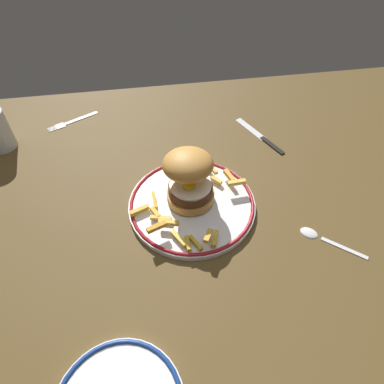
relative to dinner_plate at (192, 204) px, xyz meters
The scene contains 7 objects.
ground_plane 6.39cm from the dinner_plate, 33.34° to the right, with size 145.50×108.31×4.00cm, color #513D1E.
dinner_plate is the anchor object (origin of this frame).
burger 7.07cm from the dinner_plate, 101.67° to the left, with size 10.54×11.63×12.28cm.
fries_pile 2.97cm from the dinner_plate, 134.33° to the right, with size 25.34×26.56×2.99cm.
fork 45.51cm from the dinner_plate, 128.33° to the left, with size 13.44×7.80×0.36cm.
knife 29.85cm from the dinner_plate, 41.94° to the left, with size 8.84×17.00×0.70cm.
spoon 26.20cm from the dinner_plate, 26.63° to the right, with size 11.24×9.90×0.90cm.
Camera 1 is at (-12.15, -42.32, 55.16)cm, focal length 31.01 mm.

